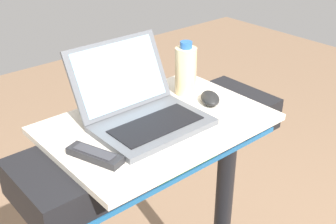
{
  "coord_description": "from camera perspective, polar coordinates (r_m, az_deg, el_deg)",
  "views": [
    {
      "loc": [
        -0.73,
        -0.2,
        1.72
      ],
      "look_at": [
        0.0,
        0.65,
        1.13
      ],
      "focal_mm": 46.3,
      "sensor_mm": 36.0,
      "label": 1
    }
  ],
  "objects": [
    {
      "name": "desk_board",
      "position": [
        1.32,
        -1.41,
        -1.53
      ],
      "size": [
        0.67,
        0.46,
        0.02
      ],
      "primitive_type": "cube",
      "color": "beige",
      "rests_on": "treadmill_base"
    },
    {
      "name": "laptop",
      "position": [
        1.29,
        -3.49,
        0.5
      ],
      "size": [
        0.33,
        0.32,
        0.22
      ],
      "rotation": [
        0.0,
        0.0,
        -0.06
      ],
      "color": "#515459",
      "rests_on": "desk_board"
    },
    {
      "name": "computer_mouse",
      "position": [
        1.43,
        5.56,
        1.82
      ],
      "size": [
        0.11,
        0.12,
        0.03
      ],
      "primitive_type": "ellipsoid",
      "rotation": [
        0.0,
        0.0,
        -0.6
      ],
      "color": "black",
      "rests_on": "desk_board"
    },
    {
      "name": "water_bottle",
      "position": [
        1.46,
        2.34,
        5.55
      ],
      "size": [
        0.07,
        0.07,
        0.18
      ],
      "color": "beige",
      "rests_on": "desk_board"
    },
    {
      "name": "tv_remote",
      "position": [
        1.15,
        -9.61,
        -5.62
      ],
      "size": [
        0.1,
        0.17,
        0.02
      ],
      "color": "#232326",
      "rests_on": "desk_board"
    }
  ]
}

